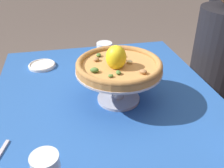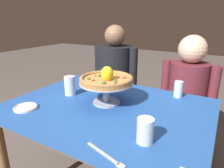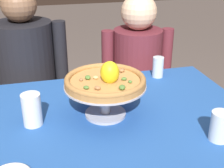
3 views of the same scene
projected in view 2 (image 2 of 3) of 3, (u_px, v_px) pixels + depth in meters
name	position (u px, v px, depth m)	size (l,w,h in m)	color
dining_table	(106.00, 121.00, 1.29)	(1.24, 0.96, 0.74)	olive
pizza_stand	(106.00, 89.00, 1.27)	(0.34, 0.34, 0.14)	#B7B7C1
pizza	(106.00, 79.00, 1.25)	(0.34, 0.34, 0.11)	#BC8447
water_glass_front_right	(145.00, 132.00, 0.88)	(0.08, 0.08, 0.12)	silver
water_glass_side_left	(70.00, 87.00, 1.43)	(0.08, 0.08, 0.14)	white
water_glass_back_right	(178.00, 90.00, 1.39)	(0.06, 0.06, 0.11)	silver
side_plate	(26.00, 107.00, 1.22)	(0.14, 0.14, 0.02)	white
dinner_fork	(107.00, 156.00, 0.80)	(0.21, 0.08, 0.01)	#B7B7C1
diner_left	(115.00, 86.00, 2.10)	(0.51, 0.39, 1.21)	#1E3833
diner_right	(186.00, 104.00, 1.77)	(0.48, 0.35, 1.15)	navy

